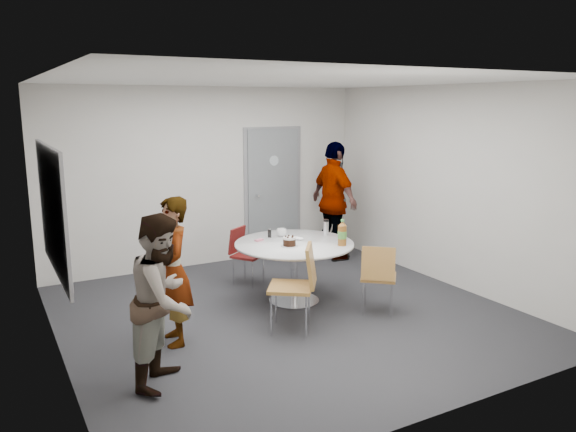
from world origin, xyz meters
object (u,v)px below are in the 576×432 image
table (296,251)px  chair_near_right (378,273)px  whiteboard (53,210)px  chair_far (243,250)px  person_right (334,201)px  chair_near_left (300,279)px  door (273,193)px  person_left (163,300)px  person_main (173,271)px

table → chair_near_right: 1.05m
whiteboard → chair_far: bearing=24.3°
chair_near_right → chair_far: 2.05m
chair_far → person_right: person_right is taller
chair_near_left → door: bearing=13.1°
door → person_left: 4.41m
person_right → table: bearing=132.5°
table → person_left: (-2.04, -1.21, 0.11)m
person_right → person_left: bearing=125.7°
chair_near_left → person_main: size_ratio=0.63×
chair_far → person_left: 2.86m
table → chair_near_right: table is taller
whiteboard → chair_near_right: (3.39, -0.71, -0.94)m
chair_near_right → person_right: person_right is taller
person_main → door: bearing=143.7°
door → person_right: bearing=-46.0°
chair_near_right → person_main: person_main is taller
person_main → person_right: size_ratio=0.82×
chair_near_right → person_main: (-2.33, 0.39, 0.26)m
door → person_left: (-2.84, -3.37, -0.26)m
chair_near_left → person_left: (-1.61, -0.40, 0.17)m
door → chair_near_right: bearing=-93.2°
chair_near_right → person_left: size_ratio=0.55×
chair_near_right → chair_near_left: bearing=-140.1°
person_main → person_left: (-0.33, -0.77, -0.00)m
door → chair_near_left: size_ratio=2.19×
chair_near_right → table: bearing=167.9°
person_main → person_left: person_main is taller
chair_far → person_left: size_ratio=0.51×
door → person_main: door is taller
chair_near_left → chair_far: bearing=30.4°
person_left → person_right: bearing=-15.5°
whiteboard → door: bearing=32.7°
person_main → chair_near_left: bearing=81.5°
table → person_left: 2.38m
chair_near_right → chair_far: bearing=156.7°
chair_near_right → person_main: bearing=-148.5°
chair_far → person_main: (-1.44, -1.45, 0.30)m
chair_far → chair_near_left: bearing=50.7°
whiteboard → person_right: (4.27, 1.55, -0.51)m
table → whiteboard: bearing=-177.4°
person_main → whiteboard: bearing=-99.3°
whiteboard → person_right: 4.57m
whiteboard → table: size_ratio=1.29×
chair_far → table: bearing=70.5°
chair_far → door: bearing=-166.9°
person_main → chair_near_right: bearing=88.2°
chair_near_right → whiteboard: bearing=-150.9°
door → chair_near_left: bearing=-112.4°
whiteboard → table: bearing=2.6°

